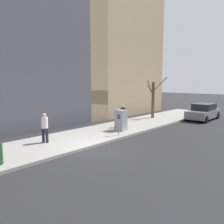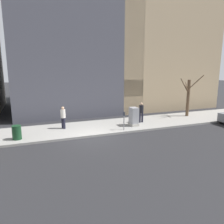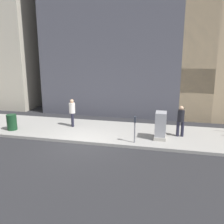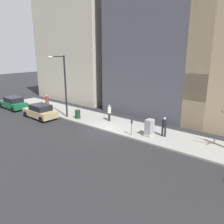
{
  "view_description": "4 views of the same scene",
  "coord_description": "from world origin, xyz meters",
  "views": [
    {
      "loc": [
        -8.47,
        7.75,
        3.52
      ],
      "look_at": [
        1.8,
        -3.4,
        1.44
      ],
      "focal_mm": 35.0,
      "sensor_mm": 36.0,
      "label": 1
    },
    {
      "loc": [
        -13.64,
        3.7,
        4.68
      ],
      "look_at": [
        0.71,
        -1.73,
        1.49
      ],
      "focal_mm": 35.0,
      "sensor_mm": 36.0,
      "label": 2
    },
    {
      "loc": [
        -11.23,
        -4.17,
        4.6
      ],
      "look_at": [
        1.51,
        -1.16,
        1.39
      ],
      "focal_mm": 40.0,
      "sensor_mm": 36.0,
      "label": 3
    },
    {
      "loc": [
        -14.05,
        -12.25,
        7.03
      ],
      "look_at": [
        0.79,
        -0.15,
        1.71
      ],
      "focal_mm": 35.0,
      "sensor_mm": 36.0,
      "label": 4
    }
  ],
  "objects": [
    {
      "name": "pedestrian_midblock",
      "position": [
        2.38,
        1.51,
        1.09
      ],
      "size": [
        0.38,
        0.36,
        1.66
      ],
      "rotation": [
        0.0,
        0.0,
        0.42
      ],
      "color": "#1E1E2D",
      "rests_on": "sidewalk"
    },
    {
      "name": "parking_meter",
      "position": [
        0.45,
        -2.56,
        0.98
      ],
      "size": [
        0.14,
        0.1,
        1.35
      ],
      "color": "slate",
      "rests_on": "sidewalk"
    },
    {
      "name": "office_block_center",
      "position": [
        11.54,
        -0.83,
        10.35
      ],
      "size": [
        12.07,
        12.07,
        20.71
      ],
      "primitive_type": "cube",
      "color": "#4C4C56",
      "rests_on": "ground"
    },
    {
      "name": "utility_box",
      "position": [
        1.3,
        -3.78,
        0.85
      ],
      "size": [
        0.83,
        0.61,
        1.43
      ],
      "color": "#A8A399",
      "rests_on": "sidewalk"
    },
    {
      "name": "ground_plane",
      "position": [
        0.0,
        0.0,
        0.0
      ],
      "size": [
        120.0,
        120.0,
        0.0
      ],
      "primitive_type": "plane",
      "color": "#232326"
    },
    {
      "name": "pedestrian_near_meter",
      "position": [
        1.96,
        -4.79,
        1.09
      ],
      "size": [
        0.36,
        0.4,
        1.66
      ],
      "rotation": [
        0.0,
        0.0,
        4.83
      ],
      "color": "#1E1E2D",
      "rests_on": "sidewalk"
    },
    {
      "name": "trash_bin",
      "position": [
        0.9,
        4.65,
        0.6
      ],
      "size": [
        0.56,
        0.56,
        0.9
      ],
      "primitive_type": "cylinder",
      "color": "#14381E",
      "rests_on": "sidewalk"
    },
    {
      "name": "bare_tree",
      "position": [
        2.58,
        -9.97,
        1.98
      ],
      "size": [
        1.97,
        1.78,
        3.84
      ],
      "color": "brown",
      "rests_on": "sidewalk"
    },
    {
      "name": "sidewalk",
      "position": [
        2.0,
        0.0,
        0.07
      ],
      "size": [
        4.0,
        36.0,
        0.15
      ],
      "primitive_type": "cube",
      "color": "gray",
      "rests_on": "ground"
    }
  ]
}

